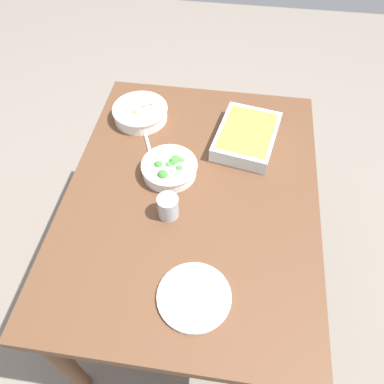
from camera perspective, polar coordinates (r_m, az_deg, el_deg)
The scene contains 9 objects.
ground_plane at distance 2.00m, azimuth -0.00°, elevation -13.24°, with size 6.00×6.00×0.00m, color slate.
dining_table at distance 1.44m, azimuth -0.00°, elevation -2.22°, with size 1.20×0.90×0.74m.
stew_bowl at distance 1.64m, azimuth -7.75°, elevation 11.76°, with size 0.23×0.23×0.06m.
broccoli_bowl at distance 1.40m, azimuth -3.41°, elevation 3.65°, with size 0.21×0.21×0.07m.
baking_dish at distance 1.53m, azimuth 8.20°, elevation 8.35°, with size 0.34×0.27×0.06m.
drink_cup at distance 1.28m, azimuth -3.59°, elevation -2.32°, with size 0.07×0.07×0.08m.
side_plate at distance 1.16m, azimuth 0.31°, elevation -15.42°, with size 0.22×0.22×0.01m, color silver.
spoon_by_stew at distance 1.66m, azimuth -6.22°, elevation 11.44°, with size 0.11×0.16×0.01m.
fork_on_table at distance 1.52m, azimuth -6.46°, elevation 6.69°, with size 0.17×0.09×0.01m.
Camera 1 is at (0.84, 0.12, 1.81)m, focal length 35.61 mm.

